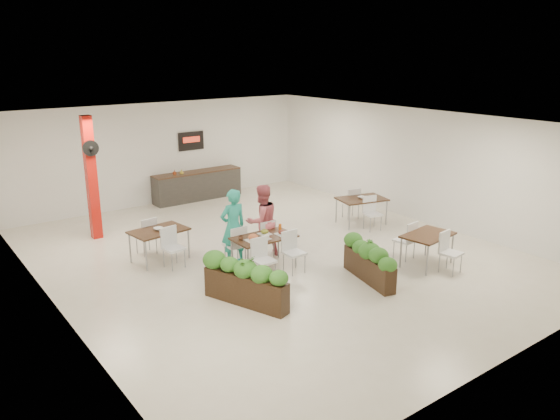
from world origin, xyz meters
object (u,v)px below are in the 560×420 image
(diner_woman, at_px, (262,221))
(planter_left, at_px, (246,280))
(red_column, at_px, (91,177))
(planter_right, at_px, (369,259))
(side_table_c, at_px, (428,239))
(main_table, at_px, (264,241))
(side_table_a, at_px, (159,235))
(side_table_b, at_px, (362,202))
(diner_man, at_px, (233,227))
(service_counter, at_px, (197,185))

(diner_woman, distance_m, planter_left, 2.65)
(red_column, bearing_deg, planter_right, -59.19)
(planter_right, height_order, side_table_c, side_table_c)
(red_column, xyz_separation_m, side_table_c, (5.41, -6.42, -1.02))
(main_table, bearing_deg, red_column, 118.25)
(planter_right, bearing_deg, side_table_a, 129.35)
(main_table, height_order, diner_woman, diner_woman)
(side_table_b, bearing_deg, main_table, -151.78)
(diner_woman, xyz_separation_m, side_table_a, (-2.09, 1.19, -0.24))
(red_column, distance_m, main_table, 5.02)
(main_table, bearing_deg, side_table_b, 14.32)
(planter_right, bearing_deg, diner_woman, 111.03)
(diner_man, bearing_deg, side_table_a, -41.45)
(diner_man, relative_size, planter_left, 0.96)
(diner_man, xyz_separation_m, side_table_c, (3.47, -2.74, -0.26))
(main_table, distance_m, side_table_c, 3.72)
(diner_man, height_order, side_table_a, diner_man)
(service_counter, height_order, planter_left, service_counter)
(main_table, relative_size, side_table_a, 0.99)
(red_column, distance_m, planter_left, 5.84)
(diner_man, distance_m, side_table_c, 4.43)
(red_column, distance_m, planter_right, 7.37)
(side_table_a, bearing_deg, side_table_c, -46.71)
(main_table, bearing_deg, diner_man, 120.80)
(service_counter, distance_m, main_table, 6.42)
(main_table, bearing_deg, side_table_a, 132.39)
(diner_woman, bearing_deg, side_table_a, -28.44)
(diner_man, height_order, planter_left, diner_man)
(main_table, height_order, planter_right, main_table)
(planter_left, bearing_deg, side_table_b, 23.39)
(diner_woman, distance_m, side_table_a, 2.42)
(service_counter, bearing_deg, diner_woman, -102.79)
(planter_right, relative_size, side_table_c, 1.04)
(side_table_a, bearing_deg, planter_right, -57.84)
(planter_left, relative_size, side_table_a, 1.11)
(red_column, distance_m, service_counter, 4.56)
(diner_man, xyz_separation_m, planter_left, (-0.95, -1.96, -0.37))
(service_counter, bearing_deg, side_table_c, -80.34)
(side_table_a, bearing_deg, diner_woman, -36.78)
(service_counter, bearing_deg, diner_man, -110.37)
(planter_left, bearing_deg, diner_woman, 48.24)
(service_counter, height_order, side_table_c, service_counter)
(service_counter, height_order, side_table_a, service_counter)
(side_table_b, bearing_deg, diner_man, -161.11)
(service_counter, bearing_deg, side_table_a, -127.55)
(main_table, height_order, side_table_b, same)
(service_counter, xyz_separation_m, diner_woman, (-1.26, -5.55, 0.38))
(service_counter, bearing_deg, planter_left, -111.85)
(diner_man, relative_size, side_table_c, 1.06)
(diner_woman, relative_size, side_table_a, 1.05)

